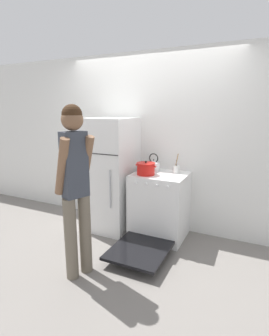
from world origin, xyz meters
name	(u,v)px	position (x,y,z in m)	size (l,w,h in m)	color
ground_plane	(148,223)	(0.00, 0.00, 0.00)	(14.00, 14.00, 0.00)	slate
wall_back	(150,142)	(0.00, 0.03, 1.27)	(10.00, 0.06, 2.55)	silver
refrigerator	(110,174)	(-0.47, -0.35, 0.82)	(0.67, 0.72, 1.63)	white
stove_range	(159,206)	(0.30, -0.35, 0.45)	(0.71, 1.35, 0.90)	white
dutch_oven_pot	(146,169)	(0.14, -0.44, 0.98)	(0.29, 0.25, 0.19)	red
tea_kettle	(154,165)	(0.15, -0.19, 0.98)	(0.22, 0.17, 0.25)	silver
utensil_jar	(176,169)	(0.48, -0.18, 0.96)	(0.09, 0.09, 0.27)	silver
person	(75,183)	(-0.17, -1.52, 1.03)	(0.38, 0.43, 1.80)	#6B6051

